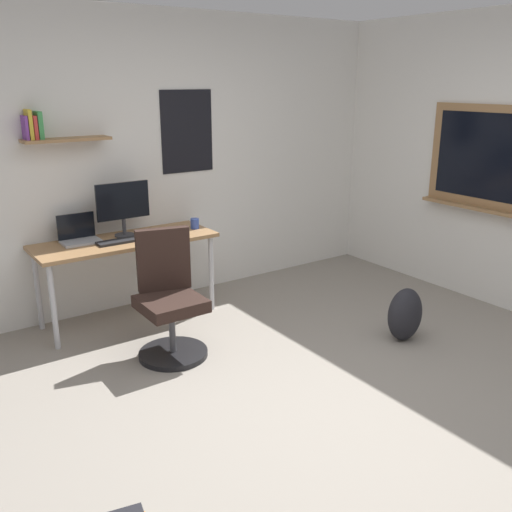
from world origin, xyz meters
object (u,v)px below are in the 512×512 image
(monitor_primary, at_px, (123,205))
(computer_mouse, at_px, (151,235))
(keyboard, at_px, (120,241))
(backpack, at_px, (405,314))
(desk, at_px, (126,248))
(coffee_mug, at_px, (195,223))
(office_chair, at_px, (169,303))
(laptop, at_px, (79,235))

(monitor_primary, bearing_deg, computer_mouse, -44.02)
(keyboard, distance_m, backpack, 2.39)
(desk, relative_size, coffee_mug, 16.45)
(computer_mouse, distance_m, coffee_mug, 0.46)
(desk, relative_size, office_chair, 1.59)
(desk, xyz_separation_m, coffee_mug, (0.66, -0.02, 0.12))
(desk, bearing_deg, keyboard, -136.97)
(laptop, bearing_deg, desk, -22.13)
(keyboard, height_order, backpack, keyboard)
(laptop, height_order, coffee_mug, laptop)
(keyboard, relative_size, coffee_mug, 4.02)
(desk, height_order, monitor_primary, monitor_primary)
(desk, height_order, laptop, laptop)
(desk, distance_m, laptop, 0.39)
(coffee_mug, bearing_deg, keyboard, -176.09)
(backpack, bearing_deg, laptop, 137.83)
(desk, height_order, computer_mouse, computer_mouse)
(office_chair, xyz_separation_m, laptop, (-0.34, 0.93, 0.37))
(office_chair, height_order, backpack, office_chair)
(coffee_mug, relative_size, backpack, 0.21)
(computer_mouse, relative_size, backpack, 0.24)
(office_chair, xyz_separation_m, coffee_mug, (0.66, 0.77, 0.36))
(monitor_primary, distance_m, coffee_mug, 0.67)
(laptop, height_order, monitor_primary, monitor_primary)
(monitor_primary, distance_m, computer_mouse, 0.34)
(desk, bearing_deg, backpack, -45.28)
(monitor_primary, relative_size, coffee_mug, 5.04)
(desk, distance_m, computer_mouse, 0.23)
(office_chair, xyz_separation_m, backpack, (1.64, -0.86, -0.19))
(computer_mouse, xyz_separation_m, backpack, (1.43, -1.58, -0.52))
(computer_mouse, relative_size, coffee_mug, 1.13)
(office_chair, distance_m, monitor_primary, 1.06)
(office_chair, bearing_deg, keyboard, 96.02)
(computer_mouse, bearing_deg, office_chair, -105.81)
(monitor_primary, bearing_deg, keyboard, -125.20)
(monitor_primary, xyz_separation_m, computer_mouse, (0.17, -0.16, -0.25))
(monitor_primary, relative_size, keyboard, 1.25)
(office_chair, distance_m, backpack, 1.86)
(keyboard, bearing_deg, desk, 43.03)
(keyboard, bearing_deg, office_chair, -83.98)
(keyboard, distance_m, computer_mouse, 0.28)
(office_chair, height_order, coffee_mug, office_chair)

